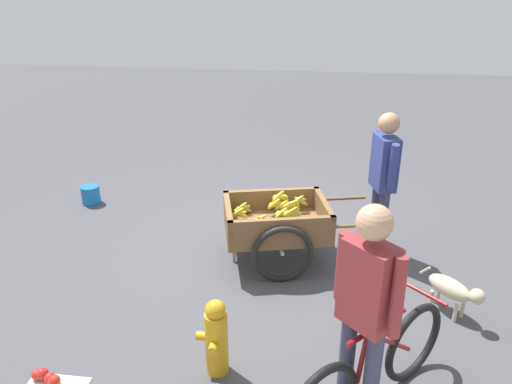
{
  "coord_description": "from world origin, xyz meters",
  "views": [
    {
      "loc": [
        -0.79,
        4.95,
        2.89
      ],
      "look_at": [
        -0.16,
        0.09,
        0.75
      ],
      "focal_mm": 34.36,
      "sensor_mm": 36.0,
      "label": 1
    }
  ],
  "objects_px": {
    "cyclist_person": "(366,300)",
    "plastic_bucket": "(91,195)",
    "fruit_cart": "(277,224)",
    "fire_hydrant": "(216,337)",
    "bicycle": "(372,370)",
    "dog": "(453,290)",
    "vendor_person": "(384,173)"
  },
  "relations": [
    {
      "from": "cyclist_person",
      "to": "dog",
      "type": "relative_size",
      "value": 3.18
    },
    {
      "from": "fruit_cart",
      "to": "vendor_person",
      "type": "relative_size",
      "value": 1.09
    },
    {
      "from": "vendor_person",
      "to": "plastic_bucket",
      "type": "bearing_deg",
      "value": -12.93
    },
    {
      "from": "cyclist_person",
      "to": "plastic_bucket",
      "type": "height_order",
      "value": "cyclist_person"
    },
    {
      "from": "fruit_cart",
      "to": "cyclist_person",
      "type": "distance_m",
      "value": 2.29
    },
    {
      "from": "fruit_cart",
      "to": "dog",
      "type": "xyz_separation_m",
      "value": [
        -1.7,
        0.77,
        -0.17
      ]
    },
    {
      "from": "vendor_person",
      "to": "fire_hydrant",
      "type": "bearing_deg",
      "value": 55.08
    },
    {
      "from": "dog",
      "to": "plastic_bucket",
      "type": "bearing_deg",
      "value": -23.55
    },
    {
      "from": "fire_hydrant",
      "to": "fruit_cart",
      "type": "bearing_deg",
      "value": -100.02
    },
    {
      "from": "fruit_cart",
      "to": "vendor_person",
      "type": "distance_m",
      "value": 1.27
    },
    {
      "from": "dog",
      "to": "plastic_bucket",
      "type": "height_order",
      "value": "dog"
    },
    {
      "from": "vendor_person",
      "to": "fire_hydrant",
      "type": "distance_m",
      "value": 2.57
    },
    {
      "from": "vendor_person",
      "to": "fire_hydrant",
      "type": "relative_size",
      "value": 2.45
    },
    {
      "from": "fire_hydrant",
      "to": "plastic_bucket",
      "type": "height_order",
      "value": "fire_hydrant"
    },
    {
      "from": "fire_hydrant",
      "to": "bicycle",
      "type": "bearing_deg",
      "value": 169.52
    },
    {
      "from": "vendor_person",
      "to": "cyclist_person",
      "type": "distance_m",
      "value": 2.39
    },
    {
      "from": "plastic_bucket",
      "to": "fruit_cart",
      "type": "bearing_deg",
      "value": 156.98
    },
    {
      "from": "bicycle",
      "to": "fire_hydrant",
      "type": "bearing_deg",
      "value": -10.48
    },
    {
      "from": "cyclist_person",
      "to": "fire_hydrant",
      "type": "bearing_deg",
      "value": -17.01
    },
    {
      "from": "fruit_cart",
      "to": "dog",
      "type": "relative_size",
      "value": 3.37
    },
    {
      "from": "fruit_cart",
      "to": "cyclist_person",
      "type": "height_order",
      "value": "cyclist_person"
    },
    {
      "from": "vendor_person",
      "to": "cyclist_person",
      "type": "xyz_separation_m",
      "value": [
        0.36,
        2.36,
        0.03
      ]
    },
    {
      "from": "cyclist_person",
      "to": "plastic_bucket",
      "type": "xyz_separation_m",
      "value": [
        3.45,
        -3.24,
        -0.89
      ]
    },
    {
      "from": "bicycle",
      "to": "fire_hydrant",
      "type": "relative_size",
      "value": 1.84
    },
    {
      "from": "fruit_cart",
      "to": "bicycle",
      "type": "distance_m",
      "value": 2.16
    },
    {
      "from": "cyclist_person",
      "to": "vendor_person",
      "type": "bearing_deg",
      "value": -98.66
    },
    {
      "from": "fruit_cart",
      "to": "fire_hydrant",
      "type": "relative_size",
      "value": 2.66
    },
    {
      "from": "bicycle",
      "to": "dog",
      "type": "relative_size",
      "value": 2.33
    },
    {
      "from": "fruit_cart",
      "to": "plastic_bucket",
      "type": "relative_size",
      "value": 6.98
    },
    {
      "from": "vendor_person",
      "to": "cyclist_person",
      "type": "bearing_deg",
      "value": 81.34
    },
    {
      "from": "vendor_person",
      "to": "cyclist_person",
      "type": "relative_size",
      "value": 0.98
    },
    {
      "from": "fruit_cart",
      "to": "bicycle",
      "type": "height_order",
      "value": "bicycle"
    }
  ]
}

